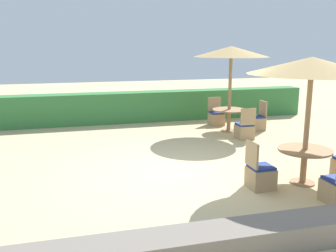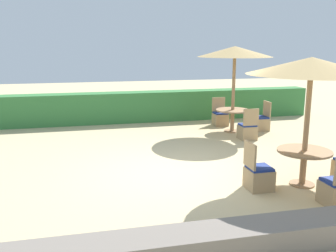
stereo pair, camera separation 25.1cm
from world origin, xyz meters
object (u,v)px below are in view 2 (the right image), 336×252
at_px(parasol_back_right, 235,52).
at_px(parasol_front_right, 311,67).
at_px(patio_chair_back_right_south, 247,130).
at_px(patio_chair_back_right_east, 261,122).
at_px(round_table_back_right, 232,114).
at_px(round_table_front_right, 304,158).
at_px(patio_chair_front_right_west, 258,176).
at_px(patio_chair_back_right_north, 220,118).

xyz_separation_m(parasol_back_right, parasol_front_right, (-0.44, -4.58, -0.16)).
relative_size(patio_chair_back_right_south, patio_chair_back_right_east, 1.00).
height_order(patio_chair_back_right_south, patio_chair_back_right_east, same).
relative_size(parasol_back_right, round_table_back_right, 2.52).
bearing_deg(patio_chair_back_right_south, parasol_back_right, 92.79).
distance_m(round_table_back_right, patio_chair_back_right_east, 1.01).
distance_m(patio_chair_back_right_south, parasol_front_right, 4.14).
bearing_deg(round_table_front_right, round_table_back_right, 84.57).
xyz_separation_m(round_table_back_right, patio_chair_back_right_south, (0.05, -1.02, -0.29)).
xyz_separation_m(round_table_back_right, patio_chair_front_right_west, (-1.39, -4.59, -0.29)).
distance_m(parasol_front_right, patio_chair_front_right_west, 2.26).
distance_m(round_table_back_right, round_table_front_right, 4.60).
xyz_separation_m(parasol_back_right, patio_chair_front_right_west, (-1.39, -4.59, -2.21)).
distance_m(round_table_back_right, parasol_front_right, 4.92).
height_order(patio_chair_back_right_east, patio_chair_front_right_west, same).
relative_size(parasol_back_right, patio_chair_front_right_west, 2.85).
height_order(parasol_back_right, patio_chair_front_right_west, parasol_back_right).
bearing_deg(patio_chair_back_right_north, round_table_back_right, 91.77).
bearing_deg(round_table_front_right, patio_chair_front_right_west, -179.57).
relative_size(patio_chair_back_right_north, patio_chair_front_right_west, 1.00).
distance_m(parasol_back_right, parasol_front_right, 4.60).
bearing_deg(patio_chair_back_right_east, patio_chair_front_right_west, 152.62).
height_order(round_table_back_right, patio_chair_back_right_south, patio_chair_back_right_south).
bearing_deg(round_table_back_right, patio_chair_back_right_south, -87.21).
bearing_deg(parasol_front_right, patio_chair_front_right_west, -179.57).
height_order(round_table_back_right, patio_chair_back_right_east, patio_chair_back_right_east).
bearing_deg(patio_chair_front_right_west, patio_chair_back_right_north, 166.26).
height_order(parasol_back_right, patio_chair_back_right_north, parasol_back_right).
relative_size(patio_chair_back_right_south, patio_chair_front_right_west, 1.00).
relative_size(patio_chair_back_right_east, round_table_front_right, 0.90).
distance_m(parasol_back_right, patio_chair_back_right_north, 2.41).
distance_m(round_table_back_right, patio_chair_back_right_south, 1.06).
height_order(patio_chair_back_right_north, round_table_front_right, patio_chair_back_right_north).
bearing_deg(patio_chair_back_right_east, parasol_front_right, 162.87).
distance_m(patio_chair_back_right_south, round_table_front_right, 3.61).
bearing_deg(round_table_back_right, round_table_front_right, -95.43).
relative_size(parasol_back_right, patio_chair_back_right_south, 2.85).
bearing_deg(round_table_front_right, patio_chair_back_right_east, 72.87).
bearing_deg(parasol_front_right, round_table_back_right, 84.57).
xyz_separation_m(patio_chair_back_right_south, parasol_front_right, (-0.48, -3.56, 2.05)).
bearing_deg(patio_chair_front_right_west, patio_chair_back_right_east, 152.62).
relative_size(patio_chair_back_right_east, parasol_front_right, 0.37).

